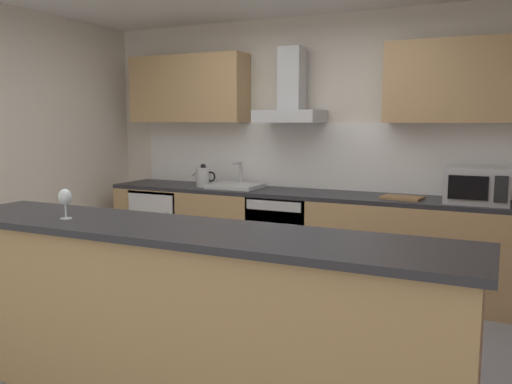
{
  "coord_description": "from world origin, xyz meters",
  "views": [
    {
      "loc": [
        1.73,
        -3.13,
        1.58
      ],
      "look_at": [
        0.05,
        0.42,
        1.05
      ],
      "focal_mm": 37.22,
      "sensor_mm": 36.0,
      "label": 1
    }
  ],
  "objects_px": {
    "microwave": "(477,185)",
    "kettle": "(203,177)",
    "wine_glass": "(65,198)",
    "oven": "(285,236)",
    "sink": "(235,185)",
    "refrigerator": "(167,227)",
    "chopping_board": "(402,198)",
    "range_hood": "(291,99)"
  },
  "relations": [
    {
      "from": "refrigerator",
      "to": "wine_glass",
      "type": "distance_m",
      "value": 2.73
    },
    {
      "from": "microwave",
      "to": "range_hood",
      "type": "height_order",
      "value": "range_hood"
    },
    {
      "from": "microwave",
      "to": "sink",
      "type": "height_order",
      "value": "microwave"
    },
    {
      "from": "refrigerator",
      "to": "kettle",
      "type": "distance_m",
      "value": 0.76
    },
    {
      "from": "oven",
      "to": "refrigerator",
      "type": "xyz_separation_m",
      "value": [
        -1.39,
        -0.0,
        -0.03
      ]
    },
    {
      "from": "oven",
      "to": "refrigerator",
      "type": "height_order",
      "value": "oven"
    },
    {
      "from": "wine_glass",
      "to": "oven",
      "type": "bearing_deg",
      "value": 81.08
    },
    {
      "from": "microwave",
      "to": "kettle",
      "type": "relative_size",
      "value": 1.73
    },
    {
      "from": "microwave",
      "to": "range_hood",
      "type": "xyz_separation_m",
      "value": [
        -1.72,
        0.16,
        0.74
      ]
    },
    {
      "from": "chopping_board",
      "to": "kettle",
      "type": "bearing_deg",
      "value": -179.71
    },
    {
      "from": "oven",
      "to": "chopping_board",
      "type": "relative_size",
      "value": 2.35
    },
    {
      "from": "wine_glass",
      "to": "microwave",
      "type": "bearing_deg",
      "value": 49.01
    },
    {
      "from": "microwave",
      "to": "chopping_board",
      "type": "height_order",
      "value": "microwave"
    },
    {
      "from": "sink",
      "to": "range_hood",
      "type": "height_order",
      "value": "range_hood"
    },
    {
      "from": "refrigerator",
      "to": "chopping_board",
      "type": "bearing_deg",
      "value": -0.48
    },
    {
      "from": "wine_glass",
      "to": "kettle",
      "type": "bearing_deg",
      "value": 102.02
    },
    {
      "from": "refrigerator",
      "to": "wine_glass",
      "type": "height_order",
      "value": "wine_glass"
    },
    {
      "from": "sink",
      "to": "chopping_board",
      "type": "bearing_deg",
      "value": -1.2
    },
    {
      "from": "refrigerator",
      "to": "range_hood",
      "type": "bearing_deg",
      "value": 5.44
    },
    {
      "from": "oven",
      "to": "microwave",
      "type": "relative_size",
      "value": 1.6
    },
    {
      "from": "sink",
      "to": "range_hood",
      "type": "xyz_separation_m",
      "value": [
        0.55,
        0.12,
        0.86
      ]
    },
    {
      "from": "oven",
      "to": "wine_glass",
      "type": "height_order",
      "value": "wine_glass"
    },
    {
      "from": "kettle",
      "to": "range_hood",
      "type": "bearing_deg",
      "value": 10.32
    },
    {
      "from": "refrigerator",
      "to": "range_hood",
      "type": "distance_m",
      "value": 1.95
    },
    {
      "from": "sink",
      "to": "wine_glass",
      "type": "height_order",
      "value": "wine_glass"
    },
    {
      "from": "refrigerator",
      "to": "sink",
      "type": "distance_m",
      "value": 0.98
    },
    {
      "from": "kettle",
      "to": "chopping_board",
      "type": "distance_m",
      "value": 2.01
    },
    {
      "from": "oven",
      "to": "sink",
      "type": "height_order",
      "value": "sink"
    },
    {
      "from": "wine_glass",
      "to": "range_hood",
      "type": "bearing_deg",
      "value": 81.53
    },
    {
      "from": "microwave",
      "to": "oven",
      "type": "bearing_deg",
      "value": 179.07
    },
    {
      "from": "kettle",
      "to": "sink",
      "type": "bearing_deg",
      "value": 7.3
    },
    {
      "from": "sink",
      "to": "range_hood",
      "type": "distance_m",
      "value": 1.03
    },
    {
      "from": "sink",
      "to": "kettle",
      "type": "bearing_deg",
      "value": -172.7
    },
    {
      "from": "kettle",
      "to": "range_hood",
      "type": "xyz_separation_m",
      "value": [
        0.9,
        0.16,
        0.78
      ]
    },
    {
      "from": "sink",
      "to": "wine_glass",
      "type": "distance_m",
      "value": 2.47
    },
    {
      "from": "microwave",
      "to": "kettle",
      "type": "height_order",
      "value": "microwave"
    },
    {
      "from": "refrigerator",
      "to": "sink",
      "type": "xyz_separation_m",
      "value": [
        0.84,
        0.01,
        0.5
      ]
    },
    {
      "from": "sink",
      "to": "chopping_board",
      "type": "xyz_separation_m",
      "value": [
        1.66,
        -0.03,
        -0.02
      ]
    },
    {
      "from": "microwave",
      "to": "kettle",
      "type": "xyz_separation_m",
      "value": [
        -2.61,
        -0.01,
        -0.04
      ]
    },
    {
      "from": "wine_glass",
      "to": "chopping_board",
      "type": "xyz_separation_m",
      "value": [
        1.5,
        2.42,
        -0.22
      ]
    },
    {
      "from": "oven",
      "to": "sink",
      "type": "distance_m",
      "value": 0.72
    },
    {
      "from": "range_hood",
      "to": "chopping_board",
      "type": "height_order",
      "value": "range_hood"
    }
  ]
}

